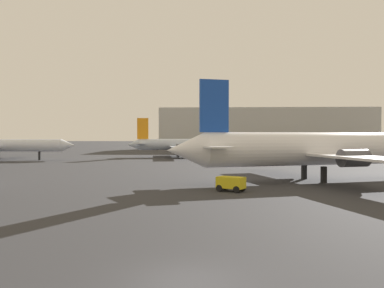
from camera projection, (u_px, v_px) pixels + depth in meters
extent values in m
plane|color=#2D2D30|center=(186.00, 283.00, 13.62)|extent=(600.00, 600.00, 0.00)
cylinder|color=white|center=(325.00, 149.00, 44.07)|extent=(27.38, 12.30, 3.59)
cone|color=white|center=(186.00, 150.00, 39.78)|extent=(4.90, 4.67, 3.59)
cube|color=white|center=(314.00, 154.00, 43.70)|extent=(13.23, 29.03, 0.23)
cube|color=white|center=(210.00, 146.00, 40.43)|extent=(4.75, 8.34, 0.15)
cube|color=#1947B2|center=(214.00, 106.00, 40.47)|extent=(2.99, 1.25, 5.33)
cylinder|color=#4C4C54|center=(294.00, 153.00, 49.29)|extent=(3.27, 2.55, 1.72)
cylinder|color=#4C4C54|center=(354.00, 158.00, 38.58)|extent=(3.27, 2.55, 1.72)
cube|color=black|center=(304.00, 171.00, 45.59)|extent=(0.61, 0.61, 1.71)
cube|color=black|center=(324.00, 175.00, 41.91)|extent=(0.61, 0.61, 1.71)
cylinder|color=silver|center=(1.00, 145.00, 79.44)|extent=(24.47, 3.35, 2.49)
cone|color=silver|center=(68.00, 145.00, 79.21)|extent=(2.82, 2.58, 2.49)
cylinder|color=#4C4C54|center=(9.00, 147.00, 84.20)|extent=(2.42, 1.50, 1.42)
cube|color=black|center=(40.00, 156.00, 79.36)|extent=(0.41, 0.41, 1.71)
cylinder|color=#B2BCCC|center=(182.00, 144.00, 91.02)|extent=(19.51, 5.33, 2.49)
cone|color=#B2BCCC|center=(230.00, 144.00, 92.09)|extent=(3.08, 2.87, 2.49)
cone|color=#B2BCCC|center=(133.00, 145.00, 89.96)|extent=(3.08, 2.87, 2.49)
cube|color=#B2BCCC|center=(178.00, 146.00, 90.94)|extent=(6.97, 21.44, 0.19)
cube|color=#B2BCCC|center=(141.00, 143.00, 90.12)|extent=(2.85, 6.83, 0.13)
cube|color=orange|center=(143.00, 129.00, 90.08)|extent=(2.53, 0.61, 4.73)
cylinder|color=#4C4C54|center=(179.00, 146.00, 94.99)|extent=(2.55, 1.75, 1.42)
cylinder|color=#4C4C54|center=(182.00, 147.00, 87.01)|extent=(2.55, 1.75, 1.42)
cube|color=black|center=(209.00, 153.00, 91.67)|extent=(0.45, 0.45, 1.60)
cube|color=black|center=(177.00, 153.00, 92.55)|extent=(0.45, 0.45, 1.60)
cube|color=black|center=(178.00, 154.00, 89.41)|extent=(0.45, 0.45, 1.60)
cube|color=gold|center=(231.00, 182.00, 35.50)|extent=(2.73, 2.30, 1.00)
cylinder|color=black|center=(219.00, 188.00, 35.46)|extent=(0.62, 0.46, 0.60)
cylinder|color=black|center=(225.00, 187.00, 36.46)|extent=(0.62, 0.46, 0.60)
cylinder|color=black|center=(237.00, 190.00, 34.58)|extent=(0.62, 0.46, 0.60)
cylinder|color=black|center=(242.00, 188.00, 35.57)|extent=(0.62, 0.46, 0.60)
cube|color=#B7B7B2|center=(264.00, 129.00, 139.65)|extent=(70.60, 24.09, 13.88)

